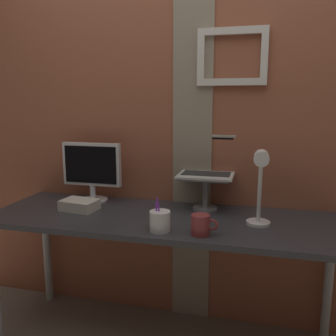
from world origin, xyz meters
TOP-DOWN VIEW (x-y plane):
  - brick_wall_back at (0.00, 0.45)m, footprint 3.06×0.15m
  - desk at (-0.06, 0.07)m, footprint 1.93×0.63m
  - monitor at (-0.57, 0.27)m, footprint 0.37×0.18m
  - laptop_stand at (0.14, 0.27)m, footprint 0.28×0.22m
  - laptop at (0.14, 0.35)m, footprint 0.31×0.31m
  - desk_lamp at (0.44, 0.02)m, footprint 0.12×0.20m
  - pen_cup at (-0.02, -0.14)m, footprint 0.10×0.10m
  - coffee_mug at (0.18, -0.14)m, footprint 0.13×0.09m
  - paper_clutter_stack at (-0.56, 0.07)m, footprint 0.22×0.16m

SIDE VIEW (x-z plane):
  - desk at x=-0.06m, z-range 0.30..1.06m
  - paper_clutter_stack at x=-0.56m, z-range 0.76..0.82m
  - coffee_mug at x=0.18m, z-range 0.76..0.86m
  - pen_cup at x=-0.02m, z-range 0.72..0.89m
  - laptop_stand at x=0.14m, z-range 0.79..0.99m
  - monitor at x=-0.57m, z-range 0.78..1.15m
  - desk_lamp at x=0.44m, z-range 0.81..1.20m
  - laptop at x=0.14m, z-range 0.90..1.13m
  - brick_wall_back at x=0.00m, z-range 0.00..2.38m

